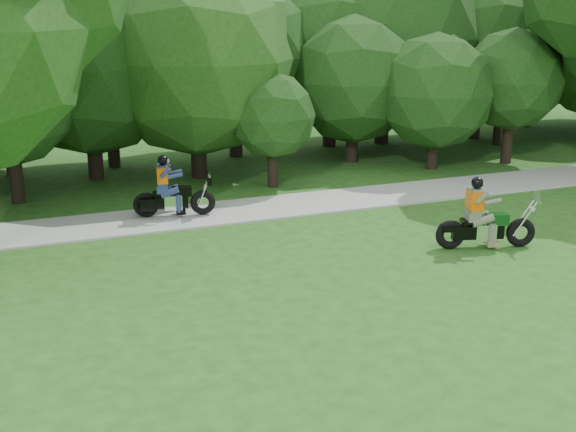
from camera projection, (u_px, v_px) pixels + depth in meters
ground at (543, 300)px, 13.88m from camera, size 100.00×100.00×0.00m
walkway at (356, 198)px, 21.01m from camera, size 60.00×2.20×0.06m
tree_line at (302, 54)px, 26.43m from camera, size 38.70×11.42×7.95m
chopper_motorcycle at (482, 222)px, 16.68m from camera, size 2.36×1.05×1.71m
touring_motorcycle at (169, 194)px, 18.99m from camera, size 2.16×0.95×1.66m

